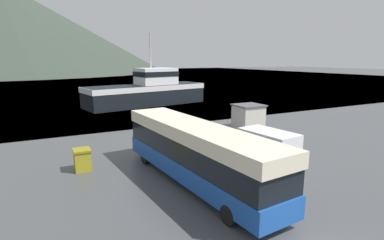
# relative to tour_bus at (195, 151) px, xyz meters

# --- Properties ---
(water_surface) EXTENTS (240.00, 240.00, 0.00)m
(water_surface) POSITION_rel_tour_bus_xyz_m (0.97, 134.41, -1.89)
(water_surface) COLOR #475B6B
(water_surface) RESTS_ON ground
(tour_bus) EXTENTS (3.61, 12.90, 3.36)m
(tour_bus) POSITION_rel_tour_bus_xyz_m (0.00, 0.00, 0.00)
(tour_bus) COLOR #194799
(tour_bus) RESTS_ON ground
(delivery_van) EXTENTS (2.60, 5.46, 2.43)m
(delivery_van) POSITION_rel_tour_bus_xyz_m (5.19, 0.49, -0.61)
(delivery_van) COLOR silver
(delivery_van) RESTS_ON ground
(fishing_boat) EXTENTS (19.04, 8.76, 10.73)m
(fishing_boat) POSITION_rel_tour_bus_xyz_m (7.27, 29.47, 0.28)
(fishing_boat) COLOR black
(fishing_boat) RESTS_ON water_surface
(storage_bin) EXTENTS (1.05, 1.12, 1.39)m
(storage_bin) POSITION_rel_tour_bus_xyz_m (-5.39, 4.94, -1.18)
(storage_bin) COLOR olive
(storage_bin) RESTS_ON ground
(dock_kiosk) EXTENTS (2.77, 2.60, 2.39)m
(dock_kiosk) POSITION_rel_tour_bus_xyz_m (11.19, 9.76, -0.68)
(dock_kiosk) COLOR beige
(dock_kiosk) RESTS_ON ground
(small_boat) EXTENTS (7.50, 6.08, 0.70)m
(small_boat) POSITION_rel_tour_bus_xyz_m (8.90, 33.84, -1.54)
(small_boat) COLOR black
(small_boat) RESTS_ON water_surface
(mooring_bollard) EXTENTS (0.34, 0.34, 0.76)m
(mooring_bollard) POSITION_rel_tour_bus_xyz_m (5.39, 13.17, -1.48)
(mooring_bollard) COLOR #B29919
(mooring_bollard) RESTS_ON ground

